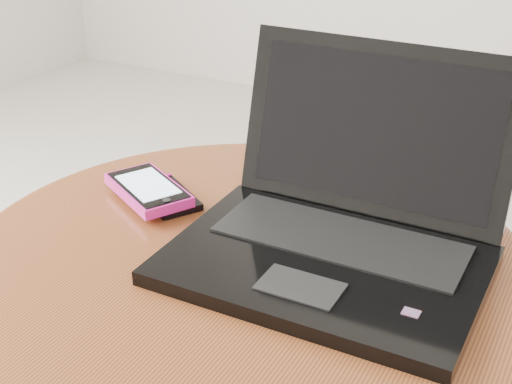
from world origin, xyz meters
The scene contains 4 objects.
table centered at (-0.07, 0.03, 0.42)m, with size 0.68×0.68×0.54m.
laptop centered at (0.03, 0.08, 0.58)m, with size 0.34×0.29×0.22m.
phone_black centered at (-0.22, 0.10, 0.54)m, with size 0.12×0.10×0.01m.
phone_pink centered at (-0.24, 0.08, 0.55)m, with size 0.15×0.12×0.02m.
Camera 1 is at (0.28, -0.60, 0.97)m, focal length 51.07 mm.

